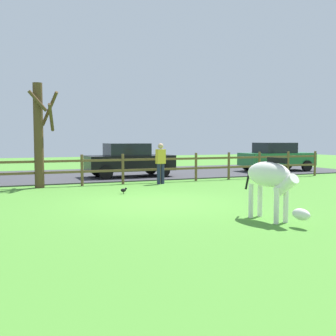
{
  "coord_description": "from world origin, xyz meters",
  "views": [
    {
      "loc": [
        -3.85,
        -10.52,
        1.82
      ],
      "look_at": [
        0.96,
        1.4,
        0.88
      ],
      "focal_mm": 42.61,
      "sensor_mm": 36.0,
      "label": 1
    }
  ],
  "objects_px": {
    "bare_tree": "(40,133)",
    "visitor_near_fence": "(161,162)",
    "zebra": "(271,179)",
    "crow_on_grass": "(124,190)",
    "parked_car_green": "(276,157)",
    "parked_car_black": "(129,160)"
  },
  "relations": [
    {
      "from": "zebra",
      "to": "parked_car_green",
      "type": "xyz_separation_m",
      "value": [
        8.36,
        10.85,
        -0.08
      ]
    },
    {
      "from": "crow_on_grass",
      "to": "visitor_near_fence",
      "type": "bearing_deg",
      "value": 46.13
    },
    {
      "from": "bare_tree",
      "to": "zebra",
      "type": "bearing_deg",
      "value": -62.51
    },
    {
      "from": "bare_tree",
      "to": "parked_car_black",
      "type": "relative_size",
      "value": 0.96
    },
    {
      "from": "bare_tree",
      "to": "zebra",
      "type": "xyz_separation_m",
      "value": [
        4.28,
        -8.22,
        -1.11
      ]
    },
    {
      "from": "parked_car_black",
      "to": "visitor_near_fence",
      "type": "distance_m",
      "value": 2.99
    },
    {
      "from": "parked_car_black",
      "to": "visitor_near_fence",
      "type": "bearing_deg",
      "value": -81.36
    },
    {
      "from": "zebra",
      "to": "parked_car_green",
      "type": "bearing_deg",
      "value": 52.39
    },
    {
      "from": "bare_tree",
      "to": "visitor_near_fence",
      "type": "relative_size",
      "value": 2.36
    },
    {
      "from": "bare_tree",
      "to": "parked_car_black",
      "type": "xyz_separation_m",
      "value": [
        4.15,
        2.42,
        -1.19
      ]
    },
    {
      "from": "bare_tree",
      "to": "visitor_near_fence",
      "type": "bearing_deg",
      "value": -6.69
    },
    {
      "from": "bare_tree",
      "to": "crow_on_grass",
      "type": "bearing_deg",
      "value": -49.27
    },
    {
      "from": "parked_car_black",
      "to": "visitor_near_fence",
      "type": "relative_size",
      "value": 2.45
    },
    {
      "from": "bare_tree",
      "to": "parked_car_green",
      "type": "distance_m",
      "value": 12.96
    },
    {
      "from": "zebra",
      "to": "crow_on_grass",
      "type": "bearing_deg",
      "value": 108.96
    },
    {
      "from": "zebra",
      "to": "bare_tree",
      "type": "bearing_deg",
      "value": 117.49
    },
    {
      "from": "bare_tree",
      "to": "visitor_near_fence",
      "type": "height_order",
      "value": "bare_tree"
    },
    {
      "from": "zebra",
      "to": "visitor_near_fence",
      "type": "bearing_deg",
      "value": 87.62
    },
    {
      "from": "parked_car_black",
      "to": "visitor_near_fence",
      "type": "height_order",
      "value": "visitor_near_fence"
    },
    {
      "from": "bare_tree",
      "to": "zebra",
      "type": "distance_m",
      "value": 9.33
    },
    {
      "from": "bare_tree",
      "to": "parked_car_black",
      "type": "distance_m",
      "value": 4.95
    },
    {
      "from": "bare_tree",
      "to": "visitor_near_fence",
      "type": "xyz_separation_m",
      "value": [
        4.6,
        -0.54,
        -1.13
      ]
    }
  ]
}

